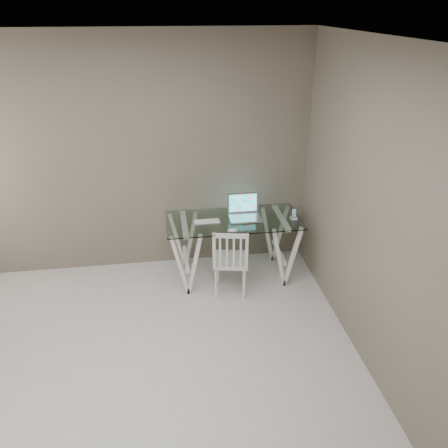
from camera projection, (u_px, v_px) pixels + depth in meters
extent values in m
plane|color=#BCB9B4|center=(139.00, 410.00, 3.49)|extent=(4.50, 4.50, 0.00)
cube|color=white|center=(93.00, 47.00, 2.26)|extent=(4.00, 4.50, 0.02)
cube|color=#675D51|center=(134.00, 159.00, 4.86)|extent=(4.00, 0.02, 2.70)
cube|color=#675D51|center=(404.00, 245.00, 3.13)|extent=(0.02, 4.50, 2.70)
cube|color=silver|center=(233.00, 220.00, 4.87)|extent=(1.50, 0.70, 0.01)
cube|color=white|center=(186.00, 253.00, 4.97)|extent=(0.24, 0.62, 0.72)
cube|color=white|center=(279.00, 246.00, 5.11)|extent=(0.24, 0.62, 0.72)
cube|color=silver|center=(231.00, 260.00, 4.76)|extent=(0.44, 0.44, 0.04)
cylinder|color=silver|center=(216.00, 283.00, 4.73)|extent=(0.03, 0.03, 0.38)
cylinder|color=silver|center=(244.00, 284.00, 4.71)|extent=(0.03, 0.03, 0.38)
cylinder|color=silver|center=(218.00, 268.00, 5.00)|extent=(0.03, 0.03, 0.38)
cylinder|color=silver|center=(244.00, 269.00, 4.98)|extent=(0.03, 0.03, 0.38)
cube|color=silver|center=(230.00, 251.00, 4.51)|extent=(0.37, 0.10, 0.42)
cube|color=#BCBDC1|center=(245.00, 218.00, 4.89)|extent=(0.35, 0.24, 0.02)
cube|color=#19D899|center=(243.00, 203.00, 4.95)|extent=(0.35, 0.04, 0.23)
cube|color=silver|center=(207.00, 222.00, 4.81)|extent=(0.30, 0.13, 0.01)
ellipsoid|color=silver|center=(232.00, 230.00, 4.60)|extent=(0.10, 0.06, 0.03)
cube|color=white|center=(294.00, 218.00, 4.88)|extent=(0.07, 0.07, 0.02)
cube|color=black|center=(294.00, 213.00, 4.86)|extent=(0.06, 0.03, 0.11)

